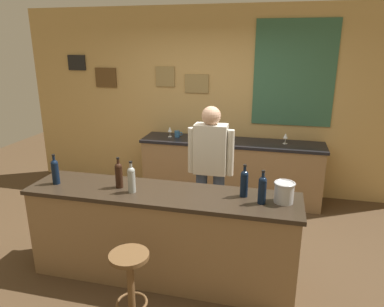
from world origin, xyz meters
name	(u,v)px	position (x,y,z in m)	size (l,w,h in m)	color
ground_plane	(174,253)	(0.00, 0.00, 0.00)	(10.00, 10.00, 0.00)	#4C3823
back_wall	(212,101)	(0.03, 2.03, 1.42)	(6.00, 0.09, 2.80)	tan
bar_counter	(162,235)	(0.00, -0.40, 0.46)	(2.61, 0.60, 0.92)	olive
side_counter	(230,170)	(0.40, 1.65, 0.45)	(2.65, 0.56, 0.90)	olive
bartender	(210,166)	(0.33, 0.38, 0.94)	(0.52, 0.21, 1.62)	#384766
bar_stool	(130,278)	(-0.04, -1.10, 0.46)	(0.32, 0.32, 0.68)	brown
wine_bottle_a	(55,171)	(-1.08, -0.45, 1.06)	(0.07, 0.07, 0.31)	black
wine_bottle_b	(119,174)	(-0.42, -0.39, 1.06)	(0.07, 0.07, 0.31)	black
wine_bottle_c	(131,179)	(-0.26, -0.47, 1.06)	(0.07, 0.07, 0.31)	#999E99
wine_bottle_d	(244,182)	(0.77, -0.32, 1.06)	(0.07, 0.07, 0.31)	black
wine_bottle_e	(262,189)	(0.94, -0.43, 1.06)	(0.07, 0.07, 0.31)	black
ice_bucket	(284,192)	(1.13, -0.36, 1.02)	(0.19, 0.19, 0.19)	#B7BABF
wine_glass_a	(170,130)	(-0.54, 1.68, 1.01)	(0.07, 0.07, 0.16)	silver
wine_glass_b	(202,133)	(-0.03, 1.58, 1.01)	(0.07, 0.07, 0.16)	silver
wine_glass_c	(211,134)	(0.12, 1.56, 1.01)	(0.07, 0.07, 0.16)	silver
wine_glass_d	(286,136)	(1.16, 1.69, 1.01)	(0.07, 0.07, 0.16)	silver
coffee_mug	(177,134)	(-0.43, 1.69, 0.95)	(0.12, 0.08, 0.09)	#336699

